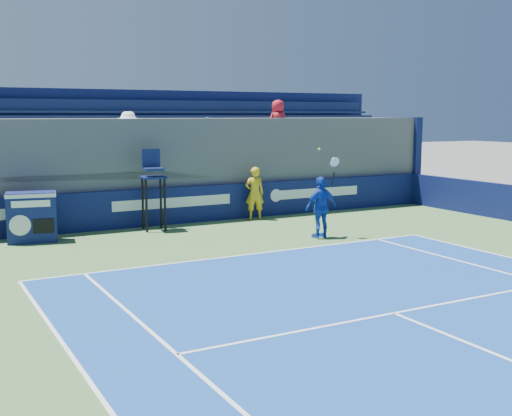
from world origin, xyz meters
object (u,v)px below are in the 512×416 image
match_clock (32,216)px  umpire_chair (153,181)px  ball_person (255,193)px  tennis_player (321,207)px

match_clock → umpire_chair: umpire_chair is taller
ball_person → tennis_player: tennis_player is taller
ball_person → match_clock: bearing=18.5°
ball_person → umpire_chair: 3.72m
match_clock → umpire_chair: size_ratio=0.58×
match_clock → tennis_player: tennis_player is taller
tennis_player → ball_person: bearing=91.8°
match_clock → ball_person: bearing=3.4°
ball_person → umpire_chair: (-3.65, -0.28, 0.63)m
match_clock → tennis_player: (7.35, -3.31, 0.15)m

